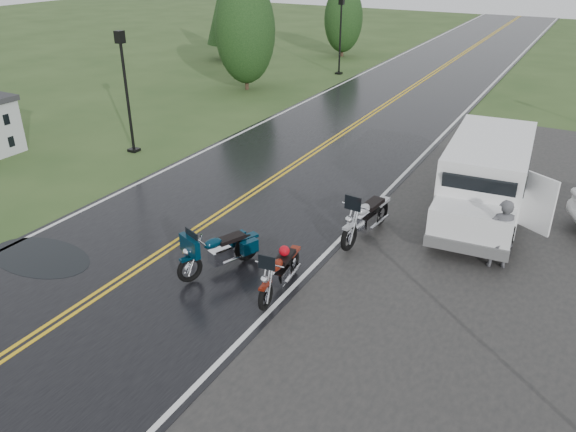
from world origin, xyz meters
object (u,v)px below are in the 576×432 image
object	(u,v)px
person_at_van	(501,235)
motorcycle_silver	(349,227)
motorcycle_teal	(189,259)
van_white	(439,201)
motorcycle_red	(265,287)
lamp_post_near_left	(127,93)
lamp_post_far_left	(340,36)

from	to	relation	value
person_at_van	motorcycle_silver	bearing A→B (deg)	-5.70
motorcycle_teal	van_white	size ratio (longest dim) A/B	0.38
motorcycle_red	lamp_post_near_left	xyz separation A→B (m)	(-9.95, 6.57, 1.66)
motorcycle_teal	van_white	bearing A→B (deg)	69.59
motorcycle_silver	lamp_post_far_left	distance (m)	22.31
lamp_post_near_left	lamp_post_far_left	xyz separation A→B (m)	(1.14, 16.93, -0.03)
van_white	person_at_van	world-z (taller)	van_white
motorcycle_red	person_at_van	world-z (taller)	person_at_van
van_white	person_at_van	bearing A→B (deg)	-24.93
person_at_van	lamp_post_near_left	bearing A→B (deg)	-31.59
motorcycle_red	motorcycle_silver	bearing A→B (deg)	73.81
motorcycle_red	van_white	bearing A→B (deg)	58.11
motorcycle_teal	lamp_post_far_left	xyz separation A→B (m)	(-6.67, 23.42, 1.60)
motorcycle_silver	person_at_van	bearing A→B (deg)	22.78
person_at_van	lamp_post_far_left	bearing A→B (deg)	-78.73
motorcycle_red	motorcycle_teal	distance (m)	2.14
motorcycle_red	person_at_van	bearing A→B (deg)	40.35
motorcycle_silver	lamp_post_near_left	size ratio (longest dim) A/B	0.55
van_white	lamp_post_near_left	world-z (taller)	lamp_post_near_left
van_white	lamp_post_near_left	bearing A→B (deg)	168.54
motorcycle_silver	lamp_post_far_left	bearing A→B (deg)	120.60
van_white	motorcycle_silver	bearing A→B (deg)	-140.77
motorcycle_red	motorcycle_silver	xyz separation A→B (m)	(0.56, 3.31, 0.11)
motorcycle_teal	motorcycle_silver	xyz separation A→B (m)	(2.70, 3.22, 0.07)
van_white	lamp_post_near_left	distance (m)	12.47
motorcycle_red	motorcycle_silver	distance (m)	3.35
lamp_post_near_left	motorcycle_red	bearing A→B (deg)	-33.45
lamp_post_near_left	motorcycle_teal	bearing A→B (deg)	-39.72
motorcycle_teal	motorcycle_silver	world-z (taller)	motorcycle_silver
motorcycle_teal	person_at_van	size ratio (longest dim) A/B	1.24
motorcycle_teal	person_at_van	distance (m)	7.59
lamp_post_near_left	motorcycle_silver	bearing A→B (deg)	-17.27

